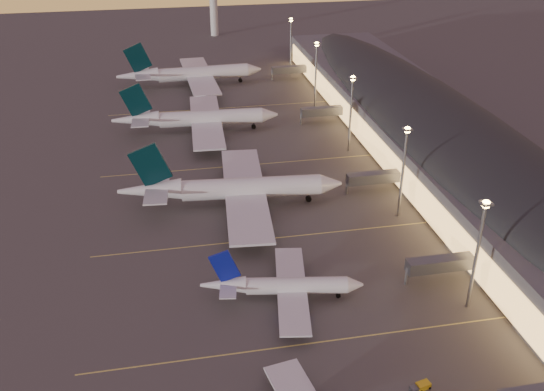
{
  "coord_description": "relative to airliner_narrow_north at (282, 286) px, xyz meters",
  "views": [
    {
      "loc": [
        -25.06,
        -94.03,
        81.83
      ],
      "look_at": [
        2.0,
        45.0,
        7.0
      ],
      "focal_mm": 40.0,
      "sensor_mm": 36.0,
      "label": 1
    }
  ],
  "objects": [
    {
      "name": "ground",
      "position": [
        2.46,
        -10.27,
        -3.27
      ],
      "size": [
        700.0,
        700.0,
        0.0
      ],
      "primitive_type": "plane",
      "color": "#403D3B"
    },
    {
      "name": "airliner_narrow_north",
      "position": [
        0.0,
        0.0,
        0.0
      ],
      "size": [
        35.42,
        32.0,
        12.67
      ],
      "rotation": [
        0.0,
        0.0,
        -0.17
      ],
      "color": "silver",
      "rests_on": "ground"
    },
    {
      "name": "airliner_wide_near",
      "position": [
        -4.96,
        44.14,
        1.85
      ],
      "size": [
        62.25,
        56.92,
        19.91
      ],
      "rotation": [
        0.0,
        0.0,
        -0.09
      ],
      "color": "silver",
      "rests_on": "ground"
    },
    {
      "name": "airliner_wide_mid",
      "position": [
        -10.05,
        101.69,
        1.61
      ],
      "size": [
        59.28,
        54.01,
        18.97
      ],
      "rotation": [
        0.0,
        0.0,
        -0.05
      ],
      "color": "silver",
      "rests_on": "ground"
    },
    {
      "name": "airliner_wide_far",
      "position": [
        -8.02,
        156.72,
        1.94
      ],
      "size": [
        63.24,
        57.55,
        20.25
      ],
      "rotation": [
        0.0,
        0.0,
        0.04
      ],
      "color": "silver",
      "rests_on": "ground"
    },
    {
      "name": "terminal_building",
      "position": [
        64.29,
        62.2,
        5.51
      ],
      "size": [
        56.35,
        255.0,
        17.46
      ],
      "color": "#505156",
      "rests_on": "ground"
    },
    {
      "name": "light_masts",
      "position": [
        38.46,
        54.73,
        14.28
      ],
      "size": [
        2.2,
        217.2,
        25.9
      ],
      "color": "gray",
      "rests_on": "ground"
    },
    {
      "name": "lane_markings",
      "position": [
        2.46,
        29.73,
        -3.27
      ],
      "size": [
        90.0,
        180.36,
        0.0
      ],
      "color": "#D8C659",
      "rests_on": "ground"
    },
    {
      "name": "baggage_tug_b",
      "position": [
        19.08,
        -30.64,
        -2.76
      ],
      "size": [
        4.04,
        2.33,
        1.14
      ],
      "rotation": [
        0.0,
        0.0,
        0.22
      ],
      "color": "gold",
      "rests_on": "ground"
    }
  ]
}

